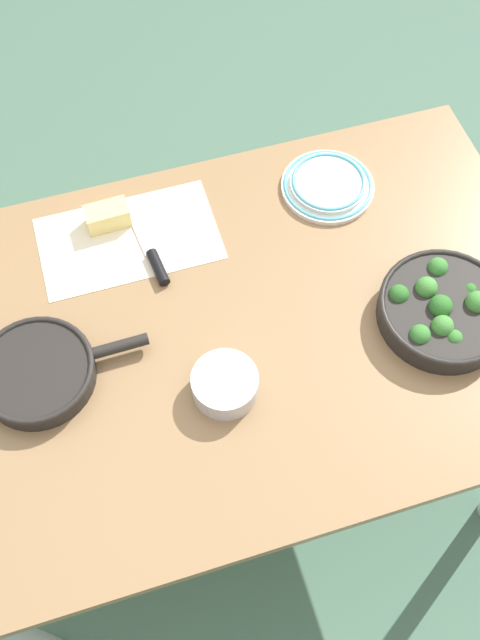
# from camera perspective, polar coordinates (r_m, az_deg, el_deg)

# --- Properties ---
(ground_plane) EXTENTS (14.00, 14.00, 0.00)m
(ground_plane) POSITION_cam_1_polar(r_m,az_deg,el_deg) (2.14, 0.00, -10.11)
(ground_plane) COLOR #476B56
(dining_table_red) EXTENTS (1.34, 0.89, 0.75)m
(dining_table_red) POSITION_cam_1_polar(r_m,az_deg,el_deg) (1.52, 0.00, -1.80)
(dining_table_red) COLOR olive
(dining_table_red) RESTS_ON ground_plane
(skillet_broccoli) EXTENTS (0.38, 0.30, 0.08)m
(skillet_broccoli) POSITION_cam_1_polar(r_m,az_deg,el_deg) (1.49, 16.07, 0.77)
(skillet_broccoli) COLOR black
(skillet_broccoli) RESTS_ON dining_table_red
(skillet_eggs) EXTENTS (0.34, 0.23, 0.05)m
(skillet_eggs) POSITION_cam_1_polar(r_m,az_deg,el_deg) (1.43, -15.85, -3.90)
(skillet_eggs) COLOR black
(skillet_eggs) RESTS_ON dining_table_red
(parchment_sheet) EXTENTS (0.39, 0.23, 0.00)m
(parchment_sheet) POSITION_cam_1_polar(r_m,az_deg,el_deg) (1.58, -8.90, 6.45)
(parchment_sheet) COLOR silver
(parchment_sheet) RESTS_ON dining_table_red
(grater_knife) EXTENTS (0.05, 0.22, 0.02)m
(grater_knife) POSITION_cam_1_polar(r_m,az_deg,el_deg) (1.54, -7.02, 5.16)
(grater_knife) COLOR silver
(grater_knife) RESTS_ON dining_table_red
(cheese_block) EXTENTS (0.10, 0.06, 0.05)m
(cheese_block) POSITION_cam_1_polar(r_m,az_deg,el_deg) (1.60, -10.55, 8.16)
(cheese_block) COLOR #EFD67A
(cheese_block) RESTS_ON dining_table_red
(dinner_plate_stack) EXTENTS (0.21, 0.21, 0.03)m
(dinner_plate_stack) POSITION_cam_1_polar(r_m,az_deg,el_deg) (1.65, 7.04, 10.70)
(dinner_plate_stack) COLOR silver
(dinner_plate_stack) RESTS_ON dining_table_red
(prep_bowl_steel) EXTENTS (0.13, 0.13, 0.05)m
(prep_bowl_steel) POSITION_cam_1_polar(r_m,az_deg,el_deg) (1.36, -1.22, -5.18)
(prep_bowl_steel) COLOR #B7B7BC
(prep_bowl_steel) RESTS_ON dining_table_red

